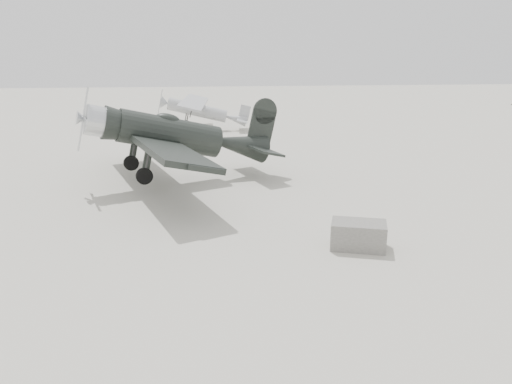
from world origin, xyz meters
TOP-DOWN VIEW (x-y plane):
  - ground at (0.00, 0.00)m, footprint 160.00×160.00m
  - lowwing_monoplane at (-3.18, 7.67)m, footprint 10.11×13.88m
  - highwing_monoplane at (-1.84, 25.02)m, footprint 7.52×10.59m
  - equipment_block at (3.04, -2.00)m, footprint 2.09×1.65m

SIDE VIEW (x-z plane):
  - ground at x=0.00m, z-range 0.00..0.00m
  - equipment_block at x=3.04m, z-range 0.00..0.91m
  - highwing_monoplane at x=-1.84m, z-range 0.38..3.38m
  - lowwing_monoplane at x=-3.18m, z-range 0.13..4.63m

